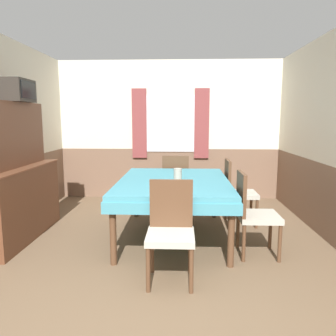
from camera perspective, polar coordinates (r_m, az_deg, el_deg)
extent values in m
cube|color=silver|center=(6.26, 0.16, 10.90)|extent=(4.54, 0.05, 1.65)
cube|color=brown|center=(6.35, 0.16, -0.91)|extent=(4.54, 0.05, 0.95)
cube|color=white|center=(6.22, 0.43, 7.74)|extent=(1.01, 0.01, 1.06)
cube|color=brown|center=(6.25, -5.01, 7.71)|extent=(0.27, 0.03, 1.30)
cube|color=brown|center=(6.21, 5.89, 7.69)|extent=(0.27, 0.03, 1.30)
cube|color=brown|center=(4.86, -26.57, -4.80)|extent=(0.05, 4.60, 0.95)
cube|color=silver|center=(4.53, 27.02, 10.84)|extent=(0.05, 4.60, 1.65)
cube|color=brown|center=(4.64, 25.92, -5.37)|extent=(0.05, 4.60, 0.95)
cube|color=teal|center=(4.19, 1.02, -2.44)|extent=(1.38, 1.89, 0.06)
cube|color=teal|center=(4.21, 1.02, -3.65)|extent=(1.41, 1.92, 0.12)
cylinder|color=brown|center=(3.52, -9.55, -11.08)|extent=(0.07, 0.07, 0.69)
cylinder|color=brown|center=(3.49, 10.93, -11.33)|extent=(0.07, 0.07, 0.69)
cylinder|color=brown|center=(5.16, -5.57, -4.63)|extent=(0.07, 0.07, 0.69)
cylinder|color=brown|center=(5.14, 8.11, -4.74)|extent=(0.07, 0.07, 0.69)
cylinder|color=brown|center=(5.13, 14.25, -6.55)|extent=(0.04, 0.04, 0.41)
cylinder|color=brown|center=(4.77, 15.18, -7.74)|extent=(0.04, 0.04, 0.41)
cylinder|color=brown|center=(5.07, 10.02, -6.61)|extent=(0.04, 0.04, 0.41)
cylinder|color=brown|center=(4.70, 10.62, -7.82)|extent=(0.04, 0.04, 0.41)
cube|color=#B7B2A3|center=(4.86, 12.61, -4.47)|extent=(0.44, 0.44, 0.06)
cube|color=brown|center=(4.77, 10.35, -1.38)|extent=(0.04, 0.42, 0.47)
cylinder|color=brown|center=(3.01, 4.07, -17.41)|extent=(0.04, 0.04, 0.41)
cylinder|color=brown|center=(3.02, -3.49, -17.29)|extent=(0.04, 0.04, 0.41)
cylinder|color=brown|center=(3.36, 3.89, -14.56)|extent=(0.04, 0.04, 0.41)
cylinder|color=brown|center=(3.37, -2.80, -14.47)|extent=(0.04, 0.04, 0.41)
cube|color=#B7B2A3|center=(3.09, 0.42, -11.88)|extent=(0.44, 0.44, 0.06)
cube|color=brown|center=(3.20, 0.56, -6.18)|extent=(0.42, 0.04, 0.47)
cylinder|color=brown|center=(4.11, 17.38, -10.50)|extent=(0.04, 0.04, 0.41)
cylinder|color=brown|center=(3.77, 18.88, -12.36)|extent=(0.04, 0.04, 0.41)
cylinder|color=brown|center=(4.03, 12.06, -10.68)|extent=(0.04, 0.04, 0.41)
cylinder|color=brown|center=(3.68, 13.06, -12.62)|extent=(0.04, 0.04, 0.41)
cube|color=#B7B2A3|center=(3.82, 15.49, -8.16)|extent=(0.44, 0.44, 0.06)
cube|color=brown|center=(3.71, 12.64, -4.31)|extent=(0.04, 0.42, 0.47)
cylinder|color=brown|center=(5.68, -0.56, -4.81)|extent=(0.04, 0.04, 0.41)
cylinder|color=brown|center=(5.67, 3.30, -4.85)|extent=(0.04, 0.04, 0.41)
cylinder|color=brown|center=(5.31, -0.77, -5.77)|extent=(0.04, 0.04, 0.41)
cylinder|color=brown|center=(5.30, 3.35, -5.80)|extent=(0.04, 0.04, 0.41)
cube|color=#B7B2A3|center=(5.43, 1.34, -2.86)|extent=(0.44, 0.44, 0.06)
cube|color=brown|center=(5.19, 1.30, -0.44)|extent=(0.42, 0.04, 0.47)
cube|color=brown|center=(4.60, -24.63, -5.55)|extent=(0.44, 1.57, 0.93)
cube|color=brown|center=(4.52, -24.99, 0.06)|extent=(0.46, 1.59, 0.02)
cube|color=brown|center=(4.51, -25.94, 5.24)|extent=(0.24, 1.42, 0.81)
cube|color=#2D2823|center=(4.61, -24.76, 12.16)|extent=(0.28, 0.46, 0.28)
cube|color=black|center=(4.54, -23.11, 12.39)|extent=(0.01, 0.38, 0.21)
cylinder|color=#A39989|center=(4.17, 1.71, -1.06)|extent=(0.10, 0.10, 0.14)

